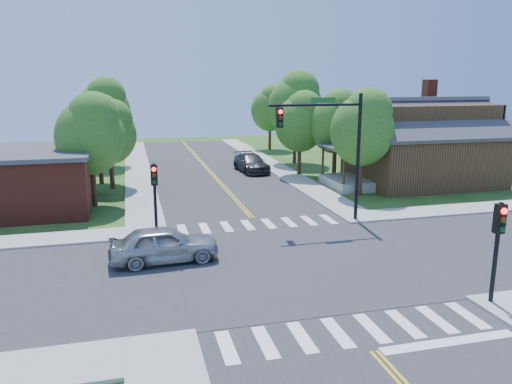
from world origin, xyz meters
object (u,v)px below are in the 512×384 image
object	(u,v)px
signal_pole_se	(498,234)
signal_pole_nw	(155,186)
car_silver	(164,245)
signal_mast_ne	(331,137)
car_dgrey	(251,163)
house_ne	(422,141)

from	to	relation	value
signal_pole_se	signal_pole_nw	distance (m)	15.84
signal_pole_se	signal_pole_nw	bearing A→B (deg)	135.00
car_silver	signal_mast_ne	bearing A→B (deg)	-69.83
signal_pole_nw	car_dgrey	xyz separation A→B (m)	(9.10, 16.48, -1.90)
house_ne	car_silver	xyz separation A→B (m)	(-20.59, -12.62, -2.51)
signal_mast_ne	signal_pole_se	world-z (taller)	signal_mast_ne
signal_mast_ne	car_silver	xyz separation A→B (m)	(-9.40, -3.98, -4.04)
car_dgrey	signal_pole_se	bearing A→B (deg)	-90.18
signal_mast_ne	car_silver	world-z (taller)	signal_mast_ne
signal_pole_nw	house_ne	bearing A→B (deg)	22.69
signal_mast_ne	car_dgrey	distance (m)	16.97
car_silver	car_dgrey	distance (m)	22.33
signal_mast_ne	car_silver	bearing A→B (deg)	-157.05
signal_mast_ne	car_dgrey	world-z (taller)	signal_mast_ne
signal_pole_se	car_dgrey	size ratio (longest dim) A/B	0.70
car_silver	car_dgrey	size ratio (longest dim) A/B	0.90
signal_pole_se	house_ne	size ratio (longest dim) A/B	0.29
signal_pole_nw	car_silver	xyz separation A→B (m)	(0.12, -3.97, -1.85)
signal_mast_ne	car_dgrey	xyz separation A→B (m)	(-0.41, 16.47, -4.09)
signal_pole_se	house_ne	bearing A→B (deg)	64.42
signal_pole_nw	car_dgrey	size ratio (longest dim) A/B	0.70
house_ne	car_silver	bearing A→B (deg)	-148.49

